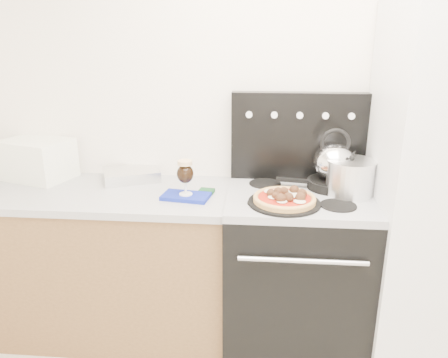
# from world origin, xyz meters

# --- Properties ---
(room_shell) EXTENTS (3.52, 3.01, 2.52)m
(room_shell) POSITION_xyz_m (0.00, 0.29, 1.25)
(room_shell) COLOR beige
(room_shell) RESTS_ON ground
(base_cabinet) EXTENTS (1.45, 0.60, 0.86)m
(base_cabinet) POSITION_xyz_m (-1.02, 1.20, 0.43)
(base_cabinet) COLOR brown
(base_cabinet) RESTS_ON ground
(countertop) EXTENTS (1.48, 0.63, 0.04)m
(countertop) POSITION_xyz_m (-1.02, 1.20, 0.88)
(countertop) COLOR #AFAFB1
(countertop) RESTS_ON base_cabinet
(stove_body) EXTENTS (0.76, 0.65, 0.88)m
(stove_body) POSITION_xyz_m (0.08, 1.18, 0.44)
(stove_body) COLOR black
(stove_body) RESTS_ON ground
(cooktop) EXTENTS (0.76, 0.65, 0.04)m
(cooktop) POSITION_xyz_m (0.08, 1.18, 0.90)
(cooktop) COLOR #ADADB2
(cooktop) RESTS_ON stove_body
(backguard) EXTENTS (0.76, 0.08, 0.50)m
(backguard) POSITION_xyz_m (0.08, 1.45, 1.17)
(backguard) COLOR black
(backguard) RESTS_ON cooktop
(fridge) EXTENTS (0.64, 0.68, 1.90)m
(fridge) POSITION_xyz_m (0.78, 1.15, 0.95)
(fridge) COLOR silver
(fridge) RESTS_ON ground
(toaster_oven) EXTENTS (0.44, 0.38, 0.24)m
(toaster_oven) POSITION_xyz_m (-1.45, 1.38, 1.02)
(toaster_oven) COLOR white
(toaster_oven) RESTS_ON countertop
(foil_sheet) EXTENTS (0.38, 0.34, 0.06)m
(foil_sheet) POSITION_xyz_m (-0.89, 1.39, 0.93)
(foil_sheet) COLOR white
(foil_sheet) RESTS_ON countertop
(oven_mitt) EXTENTS (0.27, 0.18, 0.02)m
(oven_mitt) POSITION_xyz_m (-0.52, 1.12, 0.91)
(oven_mitt) COLOR #1424A0
(oven_mitt) RESTS_ON countertop
(beer_glass) EXTENTS (0.11, 0.11, 0.19)m
(beer_glass) POSITION_xyz_m (-0.52, 1.12, 1.02)
(beer_glass) COLOR black
(beer_glass) RESTS_ON oven_mitt
(pizza_pan) EXTENTS (0.44, 0.44, 0.01)m
(pizza_pan) POSITION_xyz_m (-0.01, 1.03, 0.93)
(pizza_pan) COLOR black
(pizza_pan) RESTS_ON cooktop
(pizza) EXTENTS (0.39, 0.39, 0.04)m
(pizza) POSITION_xyz_m (-0.01, 1.03, 0.95)
(pizza) COLOR #E2BA52
(pizza) RESTS_ON pizza_pan
(skillet) EXTENTS (0.31, 0.31, 0.05)m
(skillet) POSITION_xyz_m (0.26, 1.29, 0.94)
(skillet) COLOR black
(skillet) RESTS_ON cooktop
(tea_kettle) EXTENTS (0.26, 0.26, 0.24)m
(tea_kettle) POSITION_xyz_m (0.26, 1.29, 1.09)
(tea_kettle) COLOR silver
(tea_kettle) RESTS_ON skillet
(stock_pot) EXTENTS (0.29, 0.29, 0.18)m
(stock_pot) POSITION_xyz_m (0.34, 1.20, 1.01)
(stock_pot) COLOR white
(stock_pot) RESTS_ON cooktop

